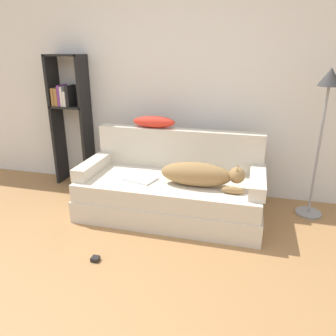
% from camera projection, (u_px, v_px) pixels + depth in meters
% --- Properties ---
extents(ground_plane, '(20.00, 20.00, 0.00)m').
position_uv_depth(ground_plane, '(71.00, 325.00, 2.07)').
color(ground_plane, '#9E7042').
extents(wall_back, '(7.44, 0.06, 2.70)m').
position_uv_depth(wall_back, '(167.00, 76.00, 3.73)').
color(wall_back, silver).
rests_on(wall_back, ground_plane).
extents(couch, '(1.85, 0.87, 0.40)m').
position_uv_depth(couch, '(170.00, 197.00, 3.39)').
color(couch, beige).
rests_on(couch, ground_plane).
extents(couch_backrest, '(1.81, 0.15, 0.43)m').
position_uv_depth(couch_backrest, '(179.00, 148.00, 3.58)').
color(couch_backrest, beige).
rests_on(couch_backrest, couch).
extents(couch_arm_left, '(0.15, 0.68, 0.13)m').
position_uv_depth(couch_arm_left, '(93.00, 166.00, 3.50)').
color(couch_arm_left, beige).
rests_on(couch_arm_left, couch).
extents(couch_arm_right, '(0.15, 0.68, 0.13)m').
position_uv_depth(couch_arm_right, '(257.00, 181.00, 3.09)').
color(couch_arm_right, beige).
rests_on(couch_arm_right, couch).
extents(dog, '(0.81, 0.26, 0.23)m').
position_uv_depth(dog, '(200.00, 174.00, 3.11)').
color(dog, olive).
rests_on(dog, couch).
extents(laptop, '(0.34, 0.28, 0.02)m').
position_uv_depth(laptop, '(141.00, 179.00, 3.29)').
color(laptop, silver).
rests_on(laptop, couch).
extents(throw_pillow, '(0.47, 0.17, 0.13)m').
position_uv_depth(throw_pillow, '(154.00, 122.00, 3.57)').
color(throw_pillow, red).
rests_on(throw_pillow, couch_backrest).
extents(bookshelf, '(0.44, 0.26, 1.59)m').
position_uv_depth(bookshelf, '(69.00, 112.00, 4.00)').
color(bookshelf, black).
rests_on(bookshelf, ground_plane).
extents(floor_lamp, '(0.26, 0.26, 1.49)m').
position_uv_depth(floor_lamp, '(325.00, 108.00, 3.08)').
color(floor_lamp, gray).
rests_on(floor_lamp, ground_plane).
extents(power_adapter, '(0.06, 0.06, 0.04)m').
position_uv_depth(power_adapter, '(95.00, 259.00, 2.69)').
color(power_adapter, black).
rests_on(power_adapter, ground_plane).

